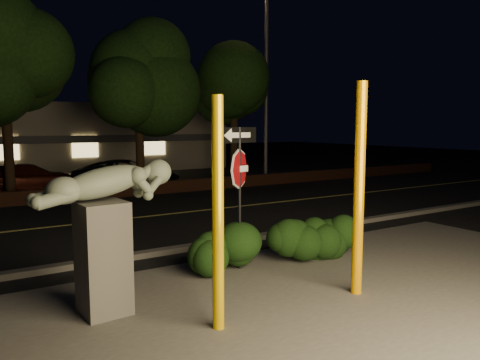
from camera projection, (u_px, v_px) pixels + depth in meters
name	position (u px, v px, depth m)	size (l,w,h in m)	color
ground	(101.00, 204.00, 16.37)	(90.00, 90.00, 0.00)	black
patio	(306.00, 306.00, 7.14)	(14.00, 6.00, 0.02)	#4C4944
road	(130.00, 219.00, 13.85)	(80.00, 8.00, 0.01)	black
lane_marking	(130.00, 218.00, 13.85)	(80.00, 0.12, 0.01)	#D2C654
curb	(192.00, 247.00, 10.40)	(80.00, 0.25, 0.12)	#4C4944
brick_wall	(91.00, 193.00, 17.43)	(40.00, 0.35, 0.50)	#462416
parking_lot	(59.00, 183.00, 22.25)	(40.00, 12.00, 0.01)	black
building	(31.00, 138.00, 28.72)	(22.00, 10.20, 4.00)	gray
tree_far_b	(2.00, 34.00, 17.02)	(5.20, 5.20, 8.41)	black
tree_far_c	(138.00, 55.00, 19.39)	(4.80, 4.80, 7.84)	black
tree_far_d	(234.00, 70.00, 22.49)	(4.40, 4.40, 7.42)	black
yellow_pole_left	(218.00, 215.00, 6.17)	(0.16, 0.16, 3.15)	#F0BA04
yellow_pole_right	(359.00, 190.00, 7.49)	(0.17, 0.17, 3.45)	#FFA600
signpost	(240.00, 169.00, 8.76)	(0.90, 0.25, 2.72)	black
sculpture	(105.00, 221.00, 6.73)	(2.10, 0.72, 2.24)	#4C4944
hedge_center	(219.00, 244.00, 8.74)	(2.11, 0.99, 1.10)	black
hedge_right	(307.00, 232.00, 9.63)	(1.75, 0.94, 1.15)	black
hedge_far_right	(329.00, 235.00, 9.73)	(1.37, 0.86, 0.95)	black
streetlight	(263.00, 65.00, 22.96)	(1.43, 0.45, 9.57)	#46464A
parked_car_darkred	(28.00, 178.00, 19.04)	(1.69, 4.17, 1.21)	#381009
parked_car_dark	(127.00, 174.00, 20.44)	(2.09, 4.54, 1.26)	black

